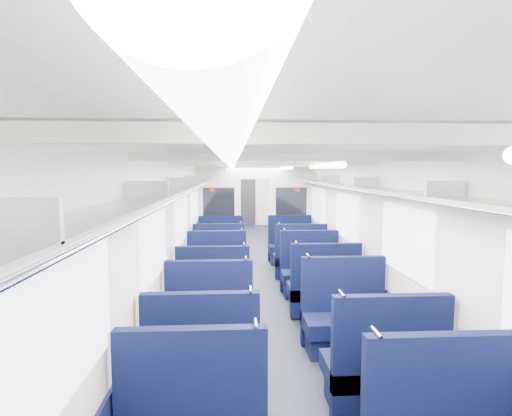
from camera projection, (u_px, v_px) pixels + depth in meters
floor at (263, 290)px, 7.41m from camera, size 2.80×18.00×0.01m
ceiling at (263, 162)px, 7.20m from camera, size 2.80×18.00×0.01m
wall_left at (185, 228)px, 7.22m from camera, size 0.02×18.00×2.35m
dado_left at (187, 273)px, 7.30m from camera, size 0.03×17.90×0.70m
wall_right at (338, 227)px, 7.39m from camera, size 0.02×18.00×2.35m
dado_right at (337, 271)px, 7.46m from camera, size 0.03×17.90×0.70m
wall_far at (246, 196)px, 16.25m from camera, size 2.80×0.02×2.35m
luggage_rack_left at (195, 184)px, 7.16m from camera, size 0.36×17.40×0.18m
luggage_rack_right at (329, 183)px, 7.30m from camera, size 0.36×17.40×0.18m
windows at (265, 217)px, 6.83m from camera, size 2.78×15.60×0.75m
ceiling_fittings at (264, 166)px, 6.94m from camera, size 2.70×16.06×0.11m
end_door at (246, 201)px, 16.21m from camera, size 0.75×0.06×2.00m
bulkhead at (255, 211)px, 9.75m from camera, size 2.80×0.10×2.35m
seat_8 at (202, 369)px, 3.73m from camera, size 1.05×0.58×1.17m
seat_9 at (384, 373)px, 3.66m from camera, size 1.05×0.58×1.17m
seat_10 at (209, 328)px, 4.71m from camera, size 1.05×0.58×1.17m
seat_11 at (345, 322)px, 4.92m from camera, size 1.05×0.58×1.17m
seat_12 at (214, 296)px, 5.90m from camera, size 1.05×0.58×1.17m
seat_13 at (323, 292)px, 6.11m from camera, size 1.05×0.58×1.17m
seat_14 at (217, 276)px, 7.06m from camera, size 1.05×0.58×1.17m
seat_15 at (310, 275)px, 7.12m from camera, size 1.05×0.58×1.17m
seat_16 at (219, 260)px, 8.31m from camera, size 1.05×0.58×1.17m
seat_17 at (300, 261)px, 8.26m from camera, size 1.05×0.58×1.17m
seat_18 at (221, 249)px, 9.44m from camera, size 1.05×0.58×1.17m
seat_19 at (290, 248)px, 9.60m from camera, size 1.05×0.58×1.17m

